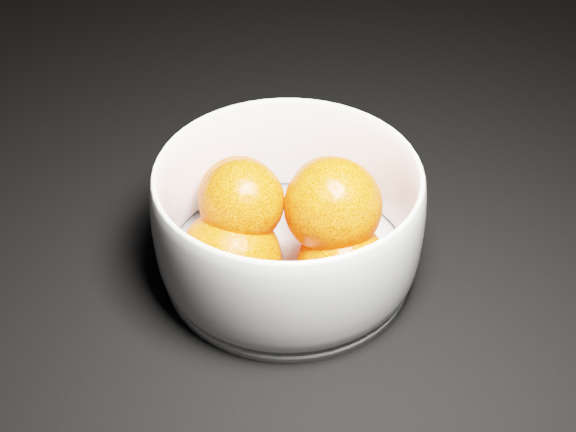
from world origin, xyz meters
name	(u,v)px	position (x,y,z in m)	size (l,w,h in m)	color
ground	(525,382)	(0.00, 0.00, 0.00)	(3.00, 3.00, 0.00)	black
bowl	(288,221)	(-0.12, 0.17, 0.05)	(0.21, 0.21, 0.10)	white
orange_pile	(283,223)	(-0.13, 0.16, 0.06)	(0.17, 0.17, 0.12)	#FF4D0D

